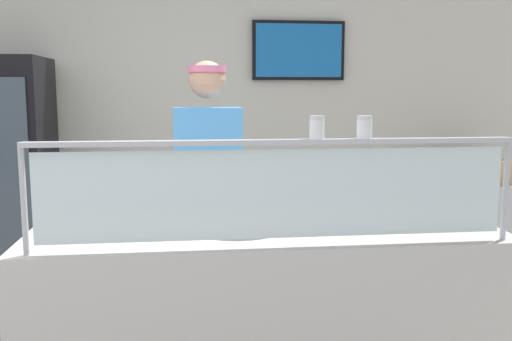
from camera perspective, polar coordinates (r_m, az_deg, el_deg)
The scene contains 11 objects.
shop_rear_unit at distance 4.64m, azimuth -2.37°, elevation 5.06°, with size 6.59×0.13×2.70m.
serving_counter at distance 2.82m, azimuth 1.06°, elevation -15.41°, with size 2.19×0.71×0.95m, color #BCB7B2.
sneeze_guard at distance 2.32m, azimuth 2.11°, elevation -0.92°, with size 2.02×0.06×0.45m.
pizza_tray at distance 2.70m, azimuth -1.87°, elevation -5.43°, with size 0.47×0.47×0.04m.
pizza_server at distance 2.67m, azimuth -2.75°, elevation -5.09°, with size 0.07×0.28×0.01m, color #ADAFB7.
parmesan_shaker at distance 2.33m, azimuth 6.13°, elevation 4.17°, with size 0.06×0.06×0.10m.
pepper_flake_shaker at distance 2.38m, azimuth 10.81°, elevation 4.14°, with size 0.06×0.06×0.09m.
worker_figure at distance 3.28m, azimuth -4.71°, elevation -2.36°, with size 0.41×0.50×1.76m.
drink_fridge at distance 4.43m, azimuth -24.13°, elevation -1.52°, with size 0.67×0.66×1.83m.
prep_shelf at distance 4.82m, azimuth 20.62°, elevation -6.28°, with size 0.70×0.55×0.89m, color #B7BABF.
pizza_box_stack at distance 4.72m, azimuth 20.89°, elevation 0.05°, with size 0.43×0.43×0.18m.
Camera 1 is at (0.74, -2.21, 1.59)m, focal length 39.92 mm.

